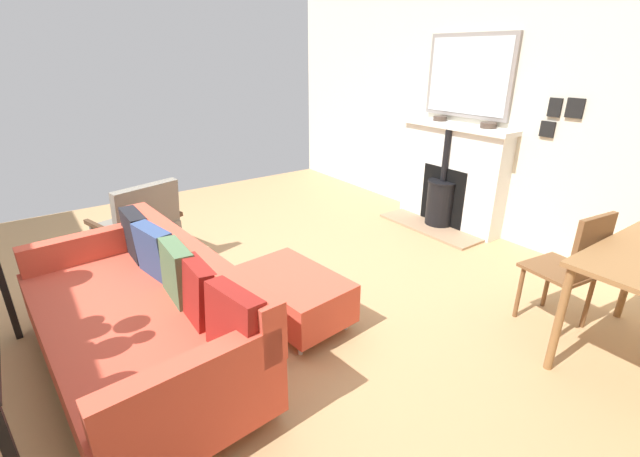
% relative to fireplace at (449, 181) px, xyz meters
% --- Properties ---
extents(ground_plane, '(5.85, 6.23, 0.01)m').
position_rel_fireplace_xyz_m(ground_plane, '(2.72, 0.10, -0.52)').
color(ground_plane, tan).
extents(wall_left, '(0.12, 6.23, 2.85)m').
position_rel_fireplace_xyz_m(wall_left, '(-0.21, 0.10, 0.91)').
color(wall_left, silver).
rests_on(wall_left, ground).
extents(fireplace, '(0.60, 1.36, 1.15)m').
position_rel_fireplace_xyz_m(fireplace, '(0.00, 0.00, 0.00)').
color(fireplace, '#9E7A5B').
rests_on(fireplace, ground).
extents(mirror_over_mantel, '(0.04, 1.04, 0.83)m').
position_rel_fireplace_xyz_m(mirror_over_mantel, '(-0.12, 0.00, 1.11)').
color(mirror_over_mantel, gray).
extents(mantel_bowl_near, '(0.15, 0.15, 0.05)m').
position_rel_fireplace_xyz_m(mantel_bowl_near, '(-0.03, -0.24, 0.66)').
color(mantel_bowl_near, '#47382D').
rests_on(mantel_bowl_near, fireplace).
extents(mantel_bowl_far, '(0.16, 0.16, 0.06)m').
position_rel_fireplace_xyz_m(mantel_bowl_far, '(-0.03, 0.37, 0.66)').
color(mantel_bowl_far, '#47382D').
rests_on(mantel_bowl_far, fireplace).
extents(sofa, '(1.07, 1.98, 0.79)m').
position_rel_fireplace_xyz_m(sofa, '(3.48, 0.52, -0.17)').
color(sofa, '#B2B2B7').
rests_on(sofa, ground).
extents(ottoman, '(0.61, 0.88, 0.38)m').
position_rel_fireplace_xyz_m(ottoman, '(2.48, 0.64, -0.28)').
color(ottoman, '#B2B2B7').
rests_on(ottoman, ground).
extents(armchair_accent, '(0.80, 0.74, 0.80)m').
position_rel_fireplace_xyz_m(armchair_accent, '(3.11, -0.98, -0.08)').
color(armchair_accent, '#4C3321').
rests_on(armchair_accent, ground).
extents(dining_chair_near_fireplace, '(0.45, 0.45, 0.90)m').
position_rel_fireplace_xyz_m(dining_chair_near_fireplace, '(0.96, 1.83, 0.00)').
color(dining_chair_near_fireplace, brown).
rests_on(dining_chair_near_fireplace, ground).
extents(photo_gallery_row, '(0.02, 0.34, 0.36)m').
position_rel_fireplace_xyz_m(photo_gallery_row, '(-0.13, 1.01, 0.83)').
color(photo_gallery_row, black).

